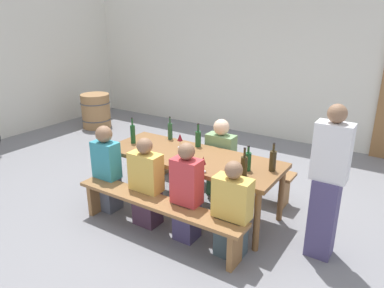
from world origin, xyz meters
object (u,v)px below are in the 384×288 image
(wine_bottle_3, at_px, (133,134))
(seated_guest_near_0, at_px, (107,170))
(wine_bottle_5, at_px, (244,166))
(wine_glass_0, at_px, (180,138))
(wine_bottle_0, at_px, (198,138))
(wine_glass_1, at_px, (203,161))
(standing_host, at_px, (327,186))
(bench_near, at_px, (157,208))
(seated_guest_far_0, at_px, (220,159))
(bench_far, at_px, (219,165))
(tasting_table, at_px, (192,161))
(seated_guest_near_1, at_px, (146,185))
(wine_bottle_2, at_px, (248,161))
(seated_guest_near_2, at_px, (187,195))
(wine_bottle_4, at_px, (170,131))
(wine_barrel, at_px, (96,111))
(seated_guest_near_3, at_px, (232,213))
(wine_bottle_1, at_px, (273,160))

(wine_bottle_3, bearing_deg, seated_guest_near_0, -88.41)
(wine_bottle_5, relative_size, wine_glass_0, 1.69)
(wine_bottle_0, relative_size, wine_glass_1, 1.77)
(seated_guest_near_0, height_order, standing_host, standing_host)
(bench_near, distance_m, seated_guest_far_0, 1.31)
(bench_far, height_order, seated_guest_far_0, seated_guest_far_0)
(tasting_table, bearing_deg, standing_host, -1.82)
(wine_bottle_3, bearing_deg, seated_guest_near_1, -38.91)
(tasting_table, bearing_deg, wine_bottle_2, -3.43)
(wine_glass_1, bearing_deg, tasting_table, 137.09)
(wine_glass_1, relative_size, seated_guest_near_1, 0.16)
(seated_guest_near_2, bearing_deg, wine_bottle_3, 66.63)
(seated_guest_near_2, bearing_deg, wine_bottle_5, -52.05)
(wine_bottle_3, height_order, seated_guest_near_2, seated_guest_near_2)
(seated_guest_far_0, bearing_deg, wine_bottle_0, -37.75)
(seated_guest_near_2, bearing_deg, wine_bottle_0, 24.86)
(wine_bottle_2, distance_m, seated_guest_near_1, 1.21)
(bench_near, relative_size, wine_glass_1, 12.01)
(wine_bottle_4, distance_m, wine_barrel, 3.59)
(standing_host, height_order, wine_barrel, standing_host)
(wine_bottle_4, relative_size, seated_guest_near_3, 0.31)
(wine_bottle_5, bearing_deg, seated_guest_near_1, -160.20)
(wine_bottle_5, distance_m, standing_host, 0.86)
(wine_bottle_2, xyz_separation_m, standing_host, (0.86, -0.01, -0.07))
(wine_bottle_1, bearing_deg, seated_guest_near_1, -152.05)
(wine_bottle_2, distance_m, wine_barrel, 4.99)
(wine_bottle_0, distance_m, wine_bottle_2, 0.95)
(wine_glass_1, distance_m, seated_guest_near_1, 0.77)
(wine_glass_0, bearing_deg, bench_near, -71.84)
(tasting_table, distance_m, seated_guest_near_2, 0.66)
(wine_bottle_0, height_order, seated_guest_near_2, seated_guest_near_2)
(bench_far, relative_size, wine_bottle_5, 6.71)
(bench_near, xyz_separation_m, wine_bottle_5, (0.79, 0.53, 0.51))
(wine_bottle_0, bearing_deg, wine_bottle_2, -22.35)
(wine_bottle_1, height_order, wine_barrel, wine_bottle_1)
(seated_guest_near_0, xyz_separation_m, seated_guest_near_2, (1.21, -0.00, -0.00))
(tasting_table, xyz_separation_m, wine_glass_1, (0.37, -0.35, 0.20))
(wine_bottle_1, distance_m, seated_guest_far_0, 1.09)
(wine_bottle_2, relative_size, standing_host, 0.18)
(wine_bottle_2, bearing_deg, seated_guest_near_3, -80.69)
(seated_guest_far_0, height_order, wine_barrel, seated_guest_far_0)
(bench_far, xyz_separation_m, seated_guest_near_2, (0.30, -1.30, 0.19))
(seated_guest_near_0, xyz_separation_m, wine_barrel, (-2.89, 2.49, -0.17))
(seated_guest_near_3, distance_m, seated_guest_far_0, 1.38)
(bench_far, height_order, wine_glass_1, wine_glass_1)
(wine_bottle_5, xyz_separation_m, seated_guest_near_3, (0.06, -0.38, -0.37))
(bench_near, distance_m, wine_bottle_3, 1.26)
(bench_near, distance_m, wine_barrel, 4.63)
(wine_glass_0, distance_m, seated_guest_near_0, 1.02)
(standing_host, bearing_deg, seated_guest_near_3, 33.91)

